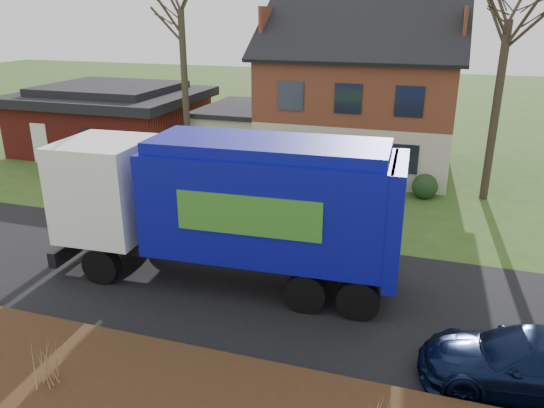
% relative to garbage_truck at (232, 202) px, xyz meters
% --- Properties ---
extents(ground, '(120.00, 120.00, 0.00)m').
position_rel_garbage_truck_xyz_m(ground, '(-0.56, -0.20, -2.51)').
color(ground, '#324C19').
rests_on(ground, ground).
extents(road, '(80.00, 7.00, 0.02)m').
position_rel_garbage_truck_xyz_m(road, '(-0.56, -0.20, -2.50)').
color(road, black).
rests_on(road, ground).
extents(mulch_verge, '(80.00, 3.50, 0.30)m').
position_rel_garbage_truck_xyz_m(mulch_verge, '(-0.56, -5.50, -2.36)').
color(mulch_verge, black).
rests_on(mulch_verge, ground).
extents(main_house, '(12.95, 8.95, 9.26)m').
position_rel_garbage_truck_xyz_m(main_house, '(0.92, 13.71, 1.52)').
color(main_house, beige).
rests_on(main_house, ground).
extents(ranch_house, '(9.80, 8.20, 3.70)m').
position_rel_garbage_truck_xyz_m(ranch_house, '(-12.56, 12.80, -0.70)').
color(ranch_house, maroon).
rests_on(ranch_house, ground).
extents(garbage_truck, '(10.29, 3.21, 4.36)m').
position_rel_garbage_truck_xyz_m(garbage_truck, '(0.00, 0.00, 0.00)').
color(garbage_truck, black).
rests_on(garbage_truck, ground).
extents(silver_sedan, '(4.25, 2.91, 1.33)m').
position_rel_garbage_truck_xyz_m(silver_sedan, '(-1.97, 3.18, -1.85)').
color(silver_sedan, '#9A9BA1').
rests_on(silver_sedan, ground).
extents(navy_wagon, '(4.79, 2.32, 1.34)m').
position_rel_garbage_truck_xyz_m(navy_wagon, '(7.80, -2.59, -1.84)').
color(navy_wagon, black).
rests_on(navy_wagon, ground).
extents(grass_clump_mid, '(0.32, 0.27, 0.90)m').
position_rel_garbage_truck_xyz_m(grass_clump_mid, '(-1.80, -5.87, -1.76)').
color(grass_clump_mid, '#9E7246').
rests_on(grass_clump_mid, mulch_verge).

